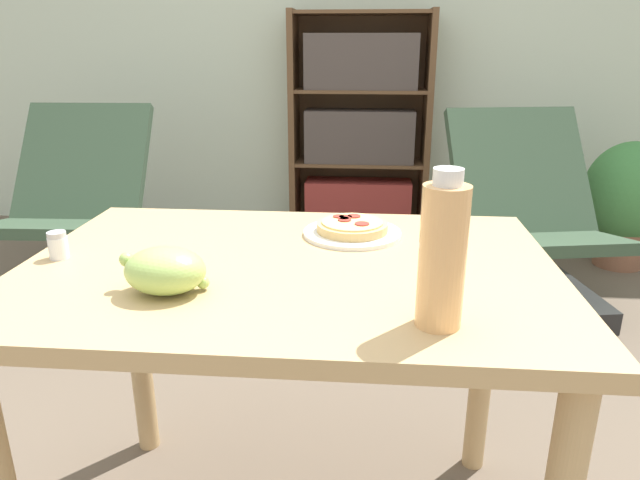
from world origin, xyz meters
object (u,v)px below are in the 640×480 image
at_px(drink_bottle, 442,255).
at_px(potted_plant_floor, 628,199).
at_px(lounge_chair_near, 76,233).
at_px(bookshelf, 360,133).
at_px(pizza_on_plate, 352,229).
at_px(lounge_chair_far, 527,248).
at_px(salt_shaker, 58,245).
at_px(grape_bunch, 166,270).

height_order(drink_bottle, potted_plant_floor, drink_bottle).
height_order(lounge_chair_near, bookshelf, bookshelf).
height_order(pizza_on_plate, potted_plant_floor, pizza_on_plate).
xyz_separation_m(pizza_on_plate, lounge_chair_far, (0.76, 1.23, -0.46)).
distance_m(pizza_on_plate, salt_shaker, 0.64).
distance_m(drink_bottle, potted_plant_floor, 2.63).
relative_size(grape_bunch, potted_plant_floor, 0.24).
bearing_deg(salt_shaker, drink_bottle, -17.34).
relative_size(grape_bunch, bookshelf, 0.12).
relative_size(pizza_on_plate, bookshelf, 0.17).
distance_m(grape_bunch, lounge_chair_near, 1.99).
distance_m(grape_bunch, lounge_chair_far, 1.98).
relative_size(lounge_chair_near, bookshelf, 0.65).
bearing_deg(grape_bunch, salt_shaker, 152.13).
xyz_separation_m(pizza_on_plate, salt_shaker, (-0.61, -0.21, 0.01)).
bearing_deg(pizza_on_plate, lounge_chair_far, 58.17).
bearing_deg(bookshelf, drink_bottle, -86.32).
height_order(pizza_on_plate, salt_shaker, salt_shaker).
bearing_deg(drink_bottle, salt_shaker, 162.66).
height_order(grape_bunch, lounge_chair_near, lounge_chair_near).
relative_size(lounge_chair_far, potted_plant_floor, 1.28).
distance_m(salt_shaker, lounge_chair_near, 1.72).
bearing_deg(pizza_on_plate, salt_shaker, -161.34).
relative_size(grape_bunch, lounge_chair_far, 0.18).
bearing_deg(salt_shaker, bookshelf, 76.80).
bearing_deg(pizza_on_plate, bookshelf, 90.61).
distance_m(lounge_chair_near, bookshelf, 1.74).
bearing_deg(grape_bunch, pizza_on_plate, 47.75).
relative_size(grape_bunch, lounge_chair_near, 0.18).
bearing_deg(grape_bunch, drink_bottle, -10.33).
bearing_deg(potted_plant_floor, bookshelf, 162.06).
height_order(lounge_chair_far, bookshelf, bookshelf).
bearing_deg(drink_bottle, potted_plant_floor, 60.49).
relative_size(salt_shaker, lounge_chair_near, 0.07).
xyz_separation_m(drink_bottle, potted_plant_floor, (1.28, 2.25, -0.48)).
bearing_deg(lounge_chair_near, potted_plant_floor, 8.87).
distance_m(lounge_chair_far, bookshelf, 1.36).
relative_size(bookshelf, potted_plant_floor, 1.98).
relative_size(pizza_on_plate, potted_plant_floor, 0.33).
height_order(drink_bottle, lounge_chair_far, drink_bottle).
relative_size(lounge_chair_near, potted_plant_floor, 1.28).
height_order(salt_shaker, lounge_chair_near, lounge_chair_near).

